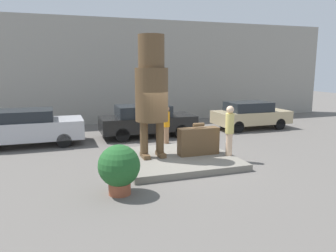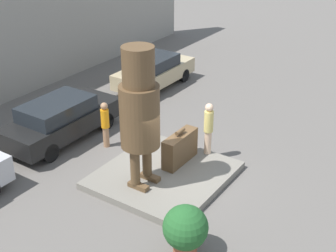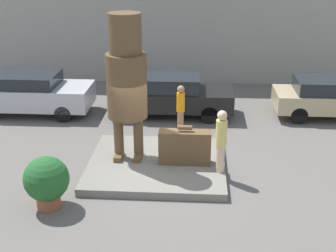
# 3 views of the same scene
# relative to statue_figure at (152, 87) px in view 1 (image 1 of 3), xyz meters

# --- Properties ---
(ground_plane) EXTENTS (60.00, 60.00, 0.00)m
(ground_plane) POSITION_rel_statue_figure_xyz_m (0.84, -0.23, -2.66)
(ground_plane) COLOR #605B56
(pedestal) EXTENTS (3.90, 3.64, 0.22)m
(pedestal) POSITION_rel_statue_figure_xyz_m (0.84, -0.23, -2.55)
(pedestal) COLOR slate
(pedestal) RESTS_ON ground_plane
(building_backdrop) EXTENTS (28.00, 0.60, 6.10)m
(building_backdrop) POSITION_rel_statue_figure_xyz_m (0.84, 8.85, 0.39)
(building_backdrop) COLOR gray
(building_backdrop) RESTS_ON ground_plane
(statue_figure) EXTENTS (1.13, 1.13, 4.18)m
(statue_figure) POSITION_rel_statue_figure_xyz_m (0.00, 0.00, 0.00)
(statue_figure) COLOR brown
(statue_figure) RESTS_ON pedestal
(giant_suitcase) EXTENTS (1.47, 0.43, 1.16)m
(giant_suitcase) POSITION_rel_statue_figure_xyz_m (1.64, -0.29, -1.95)
(giant_suitcase) COLOR brown
(giant_suitcase) RESTS_ON pedestal
(tourist) EXTENTS (0.30, 0.30, 1.78)m
(tourist) POSITION_rel_statue_figure_xyz_m (2.63, -0.75, -1.47)
(tourist) COLOR beige
(tourist) RESTS_ON pedestal
(parked_car_silver) EXTENTS (4.45, 1.89, 1.55)m
(parked_car_silver) POSITION_rel_statue_figure_xyz_m (-4.31, 4.09, -1.84)
(parked_car_silver) COLOR #B7B7BC
(parked_car_silver) RESTS_ON ground_plane
(parked_car_black) EXTENTS (4.53, 1.74, 1.53)m
(parked_car_black) POSITION_rel_statue_figure_xyz_m (0.95, 4.21, -1.85)
(parked_car_black) COLOR black
(parked_car_black) RESTS_ON ground_plane
(parked_car_tan) EXTENTS (4.11, 1.77, 1.47)m
(parked_car_tan) POSITION_rel_statue_figure_xyz_m (6.85, 4.42, -1.89)
(parked_car_tan) COLOR tan
(parked_car_tan) RESTS_ON ground_plane
(planter_pot) EXTENTS (1.11, 1.11, 1.34)m
(planter_pot) POSITION_rel_statue_figure_xyz_m (-1.64, -2.54, -1.92)
(planter_pot) COLOR brown
(planter_pot) RESTS_ON ground_plane
(worker_hivis) EXTENTS (0.28, 0.28, 1.65)m
(worker_hivis) POSITION_rel_statue_figure_xyz_m (1.41, 2.58, -1.75)
(worker_hivis) COLOR #A87A56
(worker_hivis) RESTS_ON ground_plane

